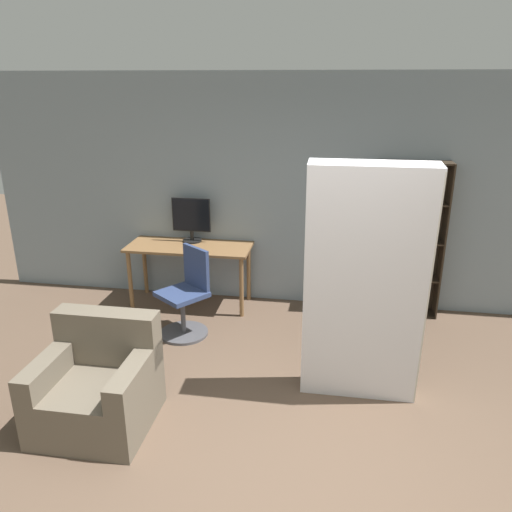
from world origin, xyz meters
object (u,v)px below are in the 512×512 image
(monitor, at_px, (191,218))
(mattress_near, at_px, (365,287))
(bookshelf, at_px, (399,241))
(armchair, at_px, (98,385))
(office_chair, at_px, (187,300))

(monitor, xyz_separation_m, mattress_near, (1.96, -1.74, -0.02))
(bookshelf, distance_m, mattress_near, 1.84)
(mattress_near, distance_m, armchair, 2.27)
(bookshelf, xyz_separation_m, mattress_near, (-0.46, -1.77, 0.15))
(bookshelf, relative_size, mattress_near, 0.87)
(office_chair, height_order, armchair, office_chair)
(monitor, xyz_separation_m, office_chair, (0.18, -0.89, -0.65))
(monitor, distance_m, mattress_near, 2.63)
(monitor, relative_size, mattress_near, 0.26)
(armchair, bearing_deg, office_chair, 80.18)
(office_chair, relative_size, bookshelf, 0.53)
(monitor, xyz_separation_m, armchair, (-0.09, -2.43, -0.72))
(monitor, bearing_deg, mattress_near, -41.59)
(monitor, distance_m, bookshelf, 2.43)
(monitor, height_order, armchair, monitor)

